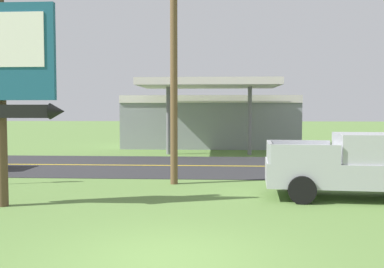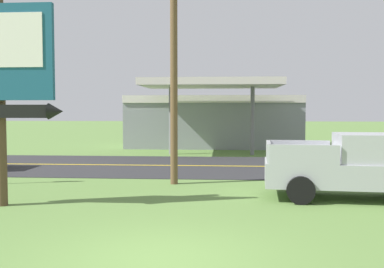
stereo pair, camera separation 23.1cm
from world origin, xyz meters
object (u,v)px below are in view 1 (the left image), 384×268
Objects in this scene: utility_pole at (174,51)px; motel_sign at (0,68)px; gas_station at (210,119)px; pickup_silver_parked_on_lawn at (356,167)px.

motel_sign is at bearing -136.80° from utility_pole.
pickup_silver_parked_on_lawn is (4.68, -18.27, -0.98)m from gas_station.
motel_sign is 1.09× the size of pickup_silver_parked_on_lawn.
pickup_silver_parked_on_lawn is at bearing 10.08° from motel_sign.
pickup_silver_parked_on_lawn is (10.01, 1.78, -2.83)m from motel_sign.
gas_station is 18.89m from pickup_silver_parked_on_lawn.
gas_station is at bearing 104.38° from pickup_silver_parked_on_lawn.
motel_sign is 20.83m from gas_station.
motel_sign reaches higher than gas_station.
utility_pole is (4.31, 4.04, 0.93)m from motel_sign.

